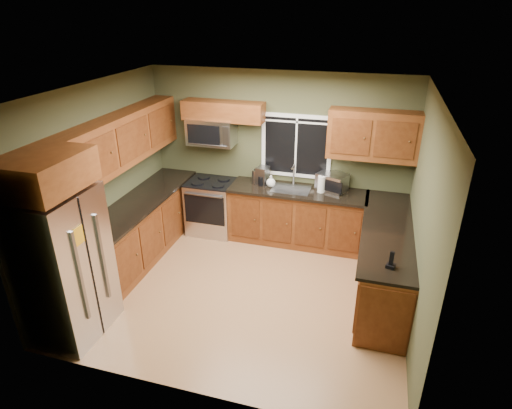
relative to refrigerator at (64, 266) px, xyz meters
The scene contains 28 objects.
floor 2.35m from the refrigerator, 36.78° to the left, with size 4.20×4.20×0.00m, color #986843.
ceiling 2.82m from the refrigerator, 36.78° to the left, with size 4.20×4.20×0.00m, color white.
back_wall 3.58m from the refrigerator, 60.71° to the left, with size 4.20×4.20×0.00m, color #404228.
front_wall 1.86m from the refrigerator, 16.04° to the right, with size 4.20×4.20×0.00m, color #404228.
left_wall 1.42m from the refrigerator, 105.52° to the left, with size 3.60×3.60×0.00m, color #404228.
right_wall 4.08m from the refrigerator, 18.71° to the left, with size 3.60×3.60×0.00m, color #404228.
window 3.75m from the refrigerator, 56.52° to the left, with size 1.12×0.03×1.02m.
base_cabinets_left 1.83m from the refrigerator, 91.97° to the left, with size 0.60×2.65×0.90m, color brown.
countertop_left 1.78m from the refrigerator, 91.16° to the left, with size 0.65×2.65×0.04m, color black.
base_cabinets_back 3.56m from the refrigerator, 52.43° to the left, with size 2.17×0.60×0.90m, color brown.
countertop_back 3.51m from the refrigerator, 52.18° to the left, with size 2.17×0.65×0.04m, color black.
base_cabinets_peninsula 4.02m from the refrigerator, 27.50° to the left, with size 0.60×2.52×0.90m.
countertop_peninsula 3.97m from the refrigerator, 27.77° to the left, with size 0.65×2.50×0.04m, color black.
upper_cabinets_left 2.03m from the refrigerator, 96.30° to the left, with size 0.33×2.65×0.72m, color brown.
upper_cabinets_back_left 3.28m from the refrigerator, 73.15° to the left, with size 1.30×0.33×0.30m, color brown.
upper_cabinets_back_right 4.44m from the refrigerator, 42.62° to the left, with size 1.30×0.33×0.72m, color brown.
upper_cabinet_over_fridge 1.13m from the refrigerator, behind, with size 0.72×0.90×0.38m, color brown.
refrigerator is the anchor object (origin of this frame).
range 2.89m from the refrigerator, 76.03° to the left, with size 0.76×0.69×0.94m.
microwave 3.10m from the refrigerator, 76.66° to the left, with size 0.76×0.41×0.42m.
sink 3.46m from the refrigerator, 53.87° to the left, with size 0.60×0.42×0.36m.
toaster_oven 3.95m from the refrigerator, 47.65° to the left, with size 0.52×0.47×0.27m.
coffee_maker 3.27m from the refrigerator, 61.66° to the left, with size 0.20×0.25×0.28m.
kettle 3.24m from the refrigerator, 63.54° to the left, with size 0.18×0.18×0.27m.
paper_towel_roll 3.76m from the refrigerator, 48.07° to the left, with size 0.12×0.12×0.29m.
soap_bottle_a 3.40m from the refrigerator, 62.09° to the left, with size 0.10×0.10×0.27m, color orange.
soap_bottle_c 3.28m from the refrigerator, 58.62° to the left, with size 0.15×0.15×0.19m, color white.
cordless_phone 3.66m from the refrigerator, 14.37° to the left, with size 0.11×0.11×0.20m.
Camera 1 is at (1.47, -4.63, 3.59)m, focal length 30.00 mm.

